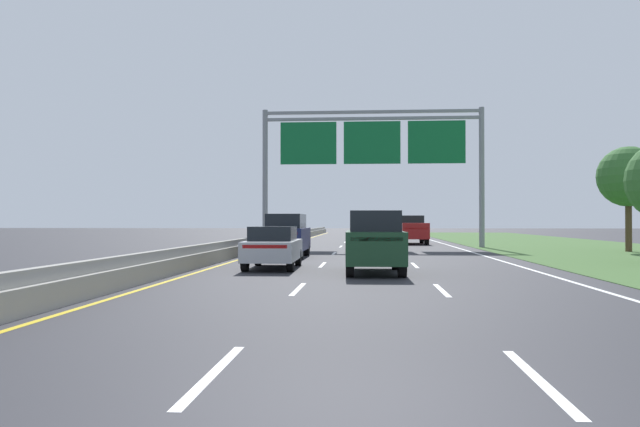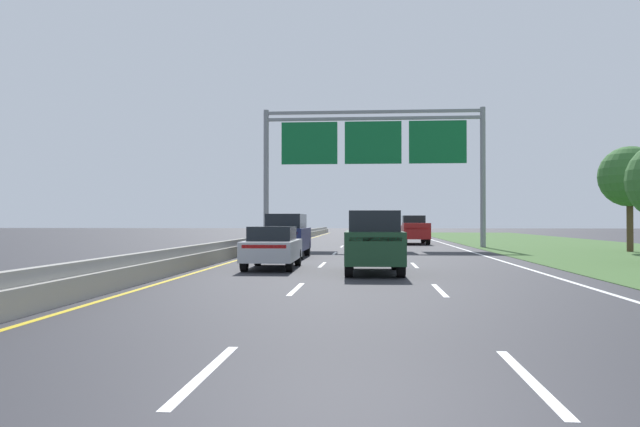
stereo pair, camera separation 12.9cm
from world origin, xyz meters
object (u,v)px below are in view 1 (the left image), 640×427
object	(u,v)px
pickup_truck_red	(413,230)
car_silver_left_lane_sedan	(273,247)
car_navy_left_lane_suv	(287,235)
car_grey_centre_lane_sedan	(369,233)
roadside_tree_mid	(628,177)
car_darkgreen_centre_lane_suv	(374,241)
overhead_sign_gantry	(372,149)

from	to	relation	value
pickup_truck_red	car_silver_left_lane_sedan	bearing A→B (deg)	163.91
pickup_truck_red	car_navy_left_lane_suv	xyz separation A→B (m)	(-7.47, -18.79, 0.02)
car_grey_centre_lane_sedan	roadside_tree_mid	bearing A→B (deg)	-124.91
pickup_truck_red	car_grey_centre_lane_sedan	xyz separation A→B (m)	(-3.43, -1.27, -0.26)
car_darkgreen_centre_lane_suv	car_navy_left_lane_suv	bearing A→B (deg)	24.13
overhead_sign_gantry	pickup_truck_red	distance (m)	9.15
overhead_sign_gantry	roadside_tree_mid	bearing A→B (deg)	-20.48
pickup_truck_red	car_darkgreen_centre_lane_suv	bearing A→B (deg)	172.37
car_silver_left_lane_sedan	car_darkgreen_centre_lane_suv	distance (m)	4.16
overhead_sign_gantry	pickup_truck_red	bearing A→B (deg)	63.46
car_grey_centre_lane_sedan	roadside_tree_mid	world-z (taller)	roadside_tree_mid
overhead_sign_gantry	roadside_tree_mid	size ratio (longest dim) A/B	2.48
car_silver_left_lane_sedan	car_darkgreen_centre_lane_suv	xyz separation A→B (m)	(3.75, -1.78, 0.28)
car_grey_centre_lane_sedan	overhead_sign_gantry	bearing A→B (deg)	-177.01
car_grey_centre_lane_sedan	roadside_tree_mid	xyz separation A→B (m)	(14.83, -10.65, 3.49)
car_grey_centre_lane_sedan	pickup_truck_red	bearing A→B (deg)	-68.84
car_silver_left_lane_sedan	roadside_tree_mid	size ratio (longest dim) A/B	0.73
car_navy_left_lane_suv	car_silver_left_lane_sedan	bearing A→B (deg)	-176.77
car_darkgreen_centre_lane_suv	roadside_tree_mid	distance (m)	21.74
car_grey_centre_lane_sedan	car_darkgreen_centre_lane_suv	size ratio (longest dim) A/B	0.93
pickup_truck_red	car_silver_left_lane_sedan	distance (m)	26.77
car_darkgreen_centre_lane_suv	roadside_tree_mid	bearing A→B (deg)	-44.28
car_grey_centre_lane_sedan	car_silver_left_lane_sedan	size ratio (longest dim) A/B	1.00
car_grey_centre_lane_sedan	car_navy_left_lane_suv	size ratio (longest dim) A/B	0.94
overhead_sign_gantry	roadside_tree_mid	xyz separation A→B (m)	(14.63, -5.46, -2.38)
overhead_sign_gantry	car_grey_centre_lane_sedan	world-z (taller)	overhead_sign_gantry
car_grey_centre_lane_sedan	car_darkgreen_centre_lane_suv	bearing A→B (deg)	-179.00
overhead_sign_gantry	roadside_tree_mid	world-z (taller)	overhead_sign_gantry
car_silver_left_lane_sedan	roadside_tree_mid	distance (m)	23.38
car_grey_centre_lane_sedan	car_navy_left_lane_suv	xyz separation A→B (m)	(-4.05, -17.52, 0.28)
pickup_truck_red	overhead_sign_gantry	bearing A→B (deg)	152.71
car_navy_left_lane_suv	roadside_tree_mid	bearing A→B (deg)	-70.02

